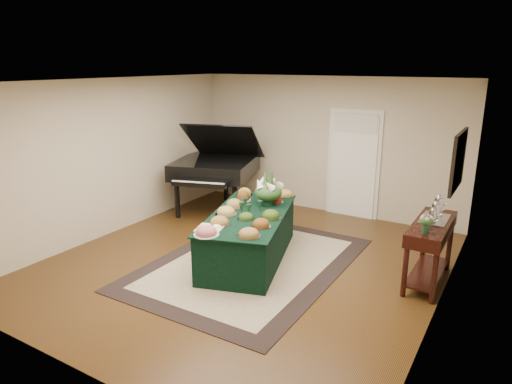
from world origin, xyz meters
The scene contains 14 objects.
ground centered at (0.00, 0.00, 0.00)m, with size 6.00×6.00×0.00m, color black.
area_rug centered at (0.08, 0.01, 0.01)m, with size 2.63×3.68×0.01m.
kitchen_doorway centered at (0.60, 2.97, 1.02)m, with size 1.05×0.07×2.10m.
buffet_table centered at (-0.02, 0.13, 0.38)m, with size 1.70×2.49×0.75m.
food_platters centered at (-0.04, 0.06, 0.80)m, with size 1.39×2.49×0.14m.
cutting_board centered at (-0.14, -0.70, 0.78)m, with size 0.43×0.43×0.10m.
green_goblets centered at (-0.05, 0.17, 0.84)m, with size 0.34×0.32×0.18m.
floral_centerpiece centered at (0.01, 0.67, 1.02)m, with size 0.46×0.46×0.46m.
grand_piano centered at (-1.89, 1.86, 0.92)m, with size 1.90×2.11×1.82m.
wicker_basket centered at (-1.00, 1.53, 0.12)m, with size 0.40×0.40×0.25m, color #A16F41.
mahogany_sideboard centered at (2.50, 0.75, 0.69)m, with size 0.45×1.35×0.89m.
tea_service centered at (2.50, 0.85, 1.00)m, with size 0.34×0.74×0.30m.
pink_bouquet centered at (2.50, 0.28, 1.05)m, with size 0.19×0.19×0.25m.
wall_painting centered at (2.72, 0.75, 1.75)m, with size 0.05×0.95×0.75m.
Camera 1 is at (3.43, -5.41, 2.96)m, focal length 32.00 mm.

